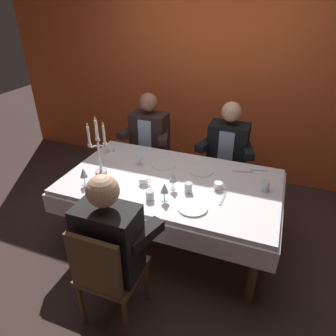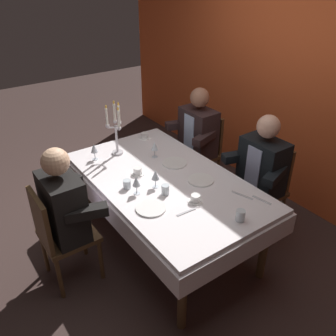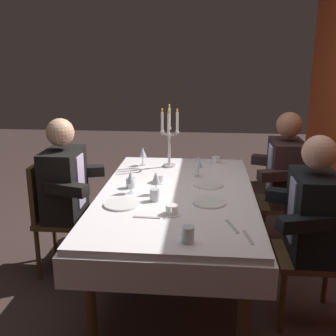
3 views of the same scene
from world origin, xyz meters
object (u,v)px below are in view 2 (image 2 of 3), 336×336
candelabra (116,131)px  water_tumbler_1 (165,190)px  seated_diner_0 (199,132)px  wine_glass_0 (155,175)px  water_tumbler_0 (240,216)px  dining_table (165,190)px  dinner_plate_0 (201,180)px  wine_glass_3 (94,149)px  seated_diner_1 (63,207)px  coffee_cup_2 (138,171)px  coffee_cup_1 (145,136)px  wine_glass_1 (136,182)px  dinner_plate_1 (175,163)px  wine_glass_2 (155,146)px  dinner_plate_2 (151,208)px  water_tumbler_2 (127,184)px  coffee_cup_0 (196,199)px  seated_diner_2 (263,166)px

candelabra → water_tumbler_1: (0.86, -0.02, -0.20)m
seated_diner_0 → wine_glass_0: bearing=-56.8°
water_tumbler_0 → wine_glass_0: bearing=-160.7°
dining_table → seated_diner_0: 1.08m
dinner_plate_0 → wine_glass_3: (-0.89, -0.58, 0.11)m
wine_glass_0 → seated_diner_0: (-0.67, 1.03, -0.12)m
wine_glass_3 → seated_diner_1: (0.55, -0.54, -0.12)m
candelabra → coffee_cup_2: candelabra is taller
coffee_cup_1 → seated_diner_1: bearing=-60.2°
wine_glass_1 → water_tumbler_1: (0.14, 0.19, -0.07)m
wine_glass_3 → water_tumbler_1: 0.91m
water_tumbler_0 → seated_diner_1: bearing=-132.8°
dinner_plate_1 → coffee_cup_2: 0.38m
wine_glass_2 → wine_glass_3: same height
water_tumbler_0 → water_tumbler_1: (-0.60, -0.25, -0.00)m
water_tumbler_0 → wine_glass_3: bearing=-162.6°
wine_glass_1 → coffee_cup_2: (-0.26, 0.17, -0.09)m
water_tumbler_0 → dinner_plate_2: bearing=-137.6°
dining_table → water_tumbler_2: size_ratio=25.54×
water_tumbler_0 → seated_diner_0: (-1.41, 0.77, -0.05)m
coffee_cup_1 → dinner_plate_1: bearing=-6.3°
wine_glass_1 → water_tumbler_0: size_ratio=1.87×
candelabra → water_tumbler_2: size_ratio=7.20×
water_tumbler_2 → coffee_cup_1: size_ratio=0.58×
water_tumbler_0 → seated_diner_1: (-0.93, -1.00, -0.05)m
wine_glass_0 → seated_diner_0: 1.23m
wine_glass_0 → wine_glass_3: bearing=-164.5°
coffee_cup_0 → candelabra: bearing=-174.2°
dinner_plate_2 → wine_glass_3: wine_glass_3 is taller
wine_glass_0 → coffee_cup_0: wine_glass_0 is taller
dinner_plate_1 → coffee_cup_0: coffee_cup_0 is taller
water_tumbler_1 → seated_diner_1: size_ratio=0.07×
dining_table → wine_glass_1: size_ratio=11.83×
water_tumbler_2 → coffee_cup_1: (-0.74, 0.64, -0.01)m
wine_glass_3 → dining_table: bearing=27.1°
dinner_plate_0 → seated_diner_2: size_ratio=0.18×
water_tumbler_0 → water_tumbler_2: water_tumbler_0 is taller
dinner_plate_0 → dinner_plate_1: same height
dining_table → wine_glass_0: size_ratio=11.83×
candelabra → wine_glass_3: bearing=-94.1°
dinner_plate_1 → water_tumbler_0: water_tumbler_0 is taller
candelabra → water_tumbler_0: size_ratio=6.23×
dinner_plate_0 → dinner_plate_1: bearing=-178.8°
dining_table → dinner_plate_2: bearing=-48.6°
wine_glass_2 → water_tumbler_1: wine_glass_2 is taller
dinner_plate_1 → seated_diner_1: bearing=-88.0°
candelabra → water_tumbler_1: candelabra is taller
wine_glass_0 → coffee_cup_0: (0.36, 0.14, -0.09)m
water_tumbler_0 → coffee_cup_2: size_ratio=0.67×
wine_glass_0 → water_tumbler_0: size_ratio=1.87×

